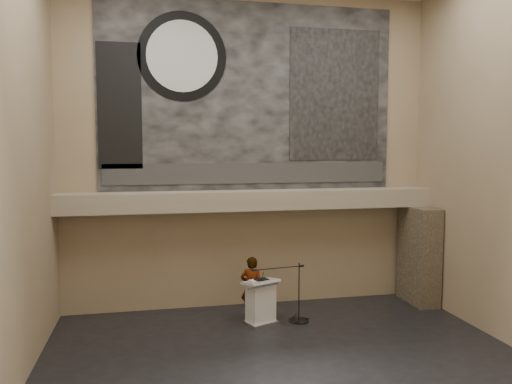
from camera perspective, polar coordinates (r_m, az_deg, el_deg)
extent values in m
plane|color=black|center=(10.63, 3.79, -19.01)|extent=(10.00, 10.00, 0.00)
cube|color=#917E5C|center=(13.60, -0.70, 4.70)|extent=(10.00, 0.02, 8.50)
cube|color=#917E5C|center=(5.97, 14.56, 4.10)|extent=(10.00, 0.02, 8.50)
cube|color=#917E5C|center=(9.63, -26.11, 4.05)|extent=(0.02, 8.00, 8.50)
cube|color=gray|center=(13.28, -0.36, -0.93)|extent=(10.00, 0.80, 0.50)
cylinder|color=#B2893D|center=(13.04, -7.22, -2.32)|extent=(0.04, 0.04, 0.06)
cylinder|color=#B2893D|center=(13.77, 7.45, -1.93)|extent=(0.04, 0.04, 0.06)
cube|color=black|center=(13.64, -0.68, 10.80)|extent=(8.00, 0.05, 5.00)
cube|color=#2B2B2B|center=(13.55, -0.64, 2.16)|extent=(7.76, 0.02, 0.55)
cylinder|color=black|center=(13.51, -8.43, 15.09)|extent=(2.30, 0.02, 2.30)
cylinder|color=silver|center=(13.49, -8.43, 15.11)|extent=(1.84, 0.02, 1.84)
cube|color=black|center=(14.28, 9.01, 10.89)|extent=(2.60, 0.02, 3.60)
cube|color=black|center=(13.33, -15.33, 9.46)|extent=(1.10, 0.02, 3.20)
cube|color=#413628|center=(14.78, 18.10, -6.85)|extent=(0.60, 1.40, 2.70)
cube|color=silver|center=(12.72, 0.53, -14.67)|extent=(0.88, 0.78, 0.08)
cube|color=white|center=(12.56, 0.53, -12.44)|extent=(0.75, 0.65, 0.96)
cube|color=white|center=(12.39, 0.56, -10.21)|extent=(0.97, 0.84, 0.14)
cube|color=black|center=(12.39, 0.66, -9.99)|extent=(0.37, 0.34, 0.04)
cube|color=white|center=(12.35, -0.11, -10.11)|extent=(0.32, 0.36, 0.00)
imported|color=white|center=(12.86, -0.48, -10.89)|extent=(0.69, 0.58, 1.60)
cylinder|color=black|center=(12.97, 4.90, -14.43)|extent=(0.52, 0.52, 0.02)
cylinder|color=black|center=(12.74, 4.93, -11.33)|extent=(0.03, 0.03, 1.49)
cylinder|color=black|center=(12.33, 2.43, -8.69)|extent=(1.31, 0.22, 0.02)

